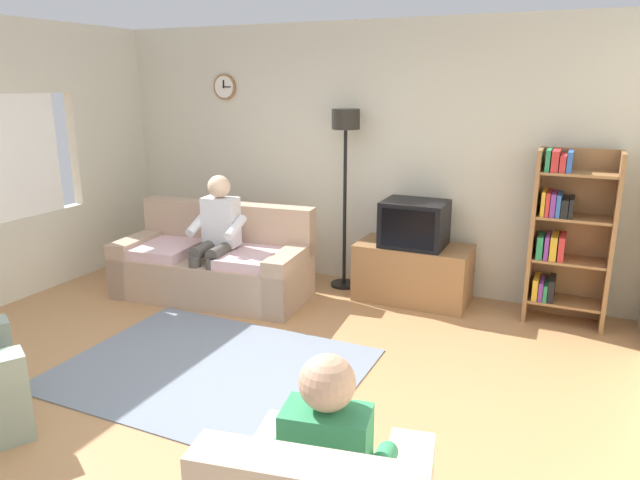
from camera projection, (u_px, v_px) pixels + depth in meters
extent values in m
plane|color=#B27F51|center=(219.00, 387.00, 4.14)|extent=(12.00, 12.00, 0.00)
cube|color=beige|center=(356.00, 156.00, 6.11)|extent=(6.20, 0.12, 2.70)
cylinder|color=olive|center=(225.00, 87.00, 6.48)|extent=(0.28, 0.03, 0.28)
cylinder|color=white|center=(224.00, 87.00, 6.47)|extent=(0.24, 0.01, 0.24)
cube|color=black|center=(224.00, 84.00, 6.46)|extent=(0.02, 0.01, 0.09)
cube|color=black|center=(227.00, 87.00, 6.45)|extent=(0.11, 0.01, 0.01)
cube|color=beige|center=(110.00, 144.00, 6.76)|extent=(0.12, 1.10, 1.20)
cube|color=tan|center=(212.00, 277.00, 5.84)|extent=(1.97, 1.02, 0.42)
cube|color=tan|center=(228.00, 225.00, 6.04)|extent=(1.91, 0.38, 0.48)
cube|color=tan|center=(290.00, 279.00, 5.55)|extent=(0.30, 0.86, 0.56)
cube|color=tan|center=(141.00, 262.00, 6.08)|extent=(0.30, 0.86, 0.56)
cube|color=beige|center=(255.00, 258.00, 5.56)|extent=(0.66, 0.73, 0.10)
cube|color=beige|center=(165.00, 249.00, 5.88)|extent=(0.66, 0.73, 0.10)
cube|color=olive|center=(413.00, 273.00, 5.72)|extent=(1.10, 0.56, 0.57)
cube|color=black|center=(420.00, 263.00, 5.94)|extent=(1.10, 0.04, 0.03)
cube|color=black|center=(414.00, 223.00, 5.57)|extent=(0.60, 0.48, 0.44)
cube|color=black|center=(407.00, 229.00, 5.36)|extent=(0.50, 0.01, 0.36)
cube|color=olive|center=(533.00, 235.00, 5.21)|extent=(0.04, 0.36, 1.55)
cube|color=olive|center=(612.00, 243.00, 4.95)|extent=(0.04, 0.36, 1.55)
cube|color=olive|center=(572.00, 234.00, 5.23)|extent=(0.64, 0.02, 1.55)
cube|color=olive|center=(564.00, 301.00, 5.23)|extent=(0.60, 0.34, 0.02)
cube|color=gold|center=(536.00, 286.00, 5.28)|extent=(0.05, 0.28, 0.19)
cube|color=#72338C|center=(542.00, 288.00, 5.27)|extent=(0.04, 0.28, 0.17)
cube|color=#267F4C|center=(546.00, 290.00, 5.25)|extent=(0.03, 0.28, 0.15)
cube|color=black|center=(552.00, 288.00, 5.23)|extent=(0.05, 0.28, 0.20)
cube|color=olive|center=(569.00, 260.00, 5.13)|extent=(0.60, 0.34, 0.02)
cube|color=#267F4C|center=(541.00, 245.00, 5.18)|extent=(0.05, 0.28, 0.20)
cube|color=#72338C|center=(547.00, 245.00, 5.16)|extent=(0.04, 0.28, 0.21)
cube|color=gold|center=(554.00, 246.00, 5.13)|extent=(0.06, 0.28, 0.21)
cube|color=red|center=(562.00, 247.00, 5.11)|extent=(0.05, 0.28, 0.22)
cube|color=olive|center=(574.00, 217.00, 5.03)|extent=(0.60, 0.34, 0.02)
cube|color=gold|center=(544.00, 202.00, 5.08)|extent=(0.03, 0.28, 0.21)
cube|color=red|center=(548.00, 203.00, 5.07)|extent=(0.03, 0.28, 0.21)
cube|color=#72338C|center=(554.00, 203.00, 5.05)|extent=(0.04, 0.28, 0.20)
cube|color=#2D59A5|center=(559.00, 204.00, 5.03)|extent=(0.03, 0.28, 0.20)
cube|color=black|center=(565.00, 207.00, 5.02)|extent=(0.06, 0.28, 0.16)
cube|color=black|center=(572.00, 207.00, 5.00)|extent=(0.03, 0.28, 0.17)
cube|color=olive|center=(579.00, 173.00, 4.92)|extent=(0.60, 0.34, 0.02)
cube|color=#267F4C|center=(549.00, 160.00, 4.98)|extent=(0.04, 0.28, 0.18)
cube|color=red|center=(556.00, 160.00, 4.96)|extent=(0.06, 0.28, 0.18)
cube|color=red|center=(563.00, 163.00, 4.94)|extent=(0.05, 0.28, 0.14)
cube|color=#2D59A5|center=(570.00, 161.00, 4.91)|extent=(0.04, 0.28, 0.17)
cylinder|color=black|center=(344.00, 284.00, 6.19)|extent=(0.28, 0.28, 0.03)
cylinder|color=black|center=(345.00, 208.00, 5.97)|extent=(0.04, 0.04, 1.70)
cylinder|color=black|center=(346.00, 119.00, 5.73)|extent=(0.28, 0.28, 0.20)
cube|color=slate|center=(211.00, 369.00, 4.39)|extent=(2.20, 1.70, 0.01)
cube|color=silver|center=(221.00, 222.00, 5.69)|extent=(0.36, 0.23, 0.48)
sphere|color=beige|center=(219.00, 187.00, 5.59)|extent=(0.22, 0.22, 0.22)
cylinder|color=#4C4742|center=(221.00, 251.00, 5.55)|extent=(0.17, 0.39, 0.13)
cylinder|color=#4C4742|center=(204.00, 249.00, 5.61)|extent=(0.17, 0.39, 0.13)
cylinder|color=#4C4742|center=(213.00, 285.00, 5.45)|extent=(0.12, 0.12, 0.52)
cylinder|color=#4C4742|center=(196.00, 283.00, 5.51)|extent=(0.12, 0.12, 0.52)
cylinder|color=silver|center=(236.00, 228.00, 5.54)|extent=(0.12, 0.34, 0.20)
cylinder|color=silver|center=(197.00, 224.00, 5.67)|extent=(0.12, 0.34, 0.20)
cylinder|color=#2D334C|center=(5.00, 382.00, 3.81)|extent=(0.15, 0.15, 0.40)
cylinder|color=#2D334C|center=(9.00, 394.00, 3.67)|extent=(0.15, 0.15, 0.40)
cube|color=#338C59|center=(326.00, 464.00, 2.27)|extent=(0.37, 0.26, 0.48)
sphere|color=tan|center=(327.00, 383.00, 2.19)|extent=(0.22, 0.22, 0.22)
cylinder|color=#338C59|center=(283.00, 445.00, 2.42)|extent=(0.15, 0.34, 0.20)
cylinder|color=#338C59|center=(383.00, 461.00, 2.32)|extent=(0.15, 0.34, 0.20)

